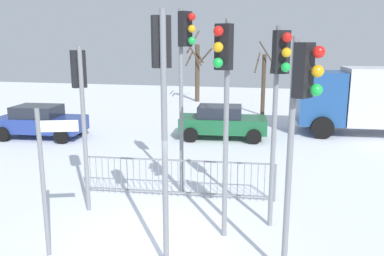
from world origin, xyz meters
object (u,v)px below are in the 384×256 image
traffic_light_mid_right (162,84)px  traffic_light_foreground_left (279,84)px  direction_sign_post (46,175)px  bare_tree_centre (197,69)px  traffic_light_mid_left (184,61)px  car_green_far (222,122)px  bare_tree_left (264,82)px  car_blue_mid (40,121)px  delivery_truck (379,98)px  traffic_light_foreground_right (224,83)px  traffic_light_rear_right (300,107)px  traffic_light_rear_left (80,92)px

traffic_light_mid_right → traffic_light_foreground_left: size_ratio=1.05×
direction_sign_post → bare_tree_centre: (-1.36, 21.41, 0.61)m
traffic_light_mid_left → car_green_far: traffic_light_mid_left is taller
bare_tree_centre → traffic_light_mid_right: bearing=-80.1°
car_green_far → bare_tree_left: (1.54, 6.09, 1.18)m
traffic_light_mid_right → bare_tree_left: 16.54m
car_blue_mid → delivery_truck: 15.43m
car_blue_mid → traffic_light_mid_right: bearing=-50.4°
traffic_light_mid_right → traffic_light_foreground_right: traffic_light_mid_right is taller
car_green_far → bare_tree_left: size_ratio=0.92×
traffic_light_rear_right → bare_tree_left: 16.53m
direction_sign_post → delivery_truck: delivery_truck is taller
traffic_light_rear_left → car_blue_mid: size_ratio=1.06×
traffic_light_mid_right → traffic_light_foreground_left: 2.80m
traffic_light_mid_right → traffic_light_rear_right: 2.43m
traffic_light_rear_right → traffic_light_foreground_left: traffic_light_foreground_left is taller
bare_tree_left → traffic_light_rear_left: bearing=-105.2°
traffic_light_mid_right → car_green_far: (-0.32, 10.33, -2.73)m
traffic_light_foreground_left → delivery_truck: size_ratio=0.64×
direction_sign_post → traffic_light_foreground_left: bearing=8.3°
traffic_light_rear_left → car_blue_mid: 8.99m
direction_sign_post → traffic_light_foreground_right: bearing=5.6°
traffic_light_foreground_left → traffic_light_foreground_right: bearing=7.7°
car_green_far → delivery_truck: (6.92, 2.25, 0.97)m
traffic_light_mid_right → bare_tree_centre: bare_tree_centre is taller
traffic_light_rear_left → traffic_light_foreground_right: size_ratio=0.88×
traffic_light_mid_left → bare_tree_centre: traffic_light_mid_left is taller
traffic_light_rear_left → traffic_light_foreground_left: bearing=-46.3°
traffic_light_rear_left → traffic_light_rear_right: 5.50m
car_green_far → traffic_light_rear_right: bearing=-80.4°
traffic_light_rear_right → traffic_light_foreground_right: (-1.45, 1.20, 0.26)m
traffic_light_foreground_right → delivery_truck: (5.65, 11.40, -1.69)m
traffic_light_rear_right → direction_sign_post: (-4.72, -0.23, -1.48)m
car_blue_mid → bare_tree_left: 12.32m
traffic_light_foreground_right → traffic_light_foreground_left: bearing=-128.1°
car_blue_mid → delivery_truck: delivery_truck is taller
traffic_light_rear_left → traffic_light_mid_right: bearing=-81.7°
traffic_light_mid_right → delivery_truck: 14.31m
traffic_light_rear_right → traffic_light_foreground_right: bearing=-96.5°
car_green_far → bare_tree_centre: size_ratio=0.78×
traffic_light_foreground_left → traffic_light_mid_right: bearing=17.2°
traffic_light_mid_left → traffic_light_rear_left: bearing=-22.2°
car_blue_mid → bare_tree_left: size_ratio=0.91×
direction_sign_post → bare_tree_centre: bearing=75.7°
traffic_light_foreground_right → bare_tree_centre: bare_tree_centre is taller
car_green_far → traffic_light_rear_left: bearing=-111.2°
direction_sign_post → traffic_light_mid_right: bearing=-11.9°
traffic_light_foreground_left → car_green_far: size_ratio=1.16×
traffic_light_foreground_left → bare_tree_left: bearing=-112.5°
traffic_light_foreground_right → car_green_far: (-1.27, 9.15, -2.66)m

